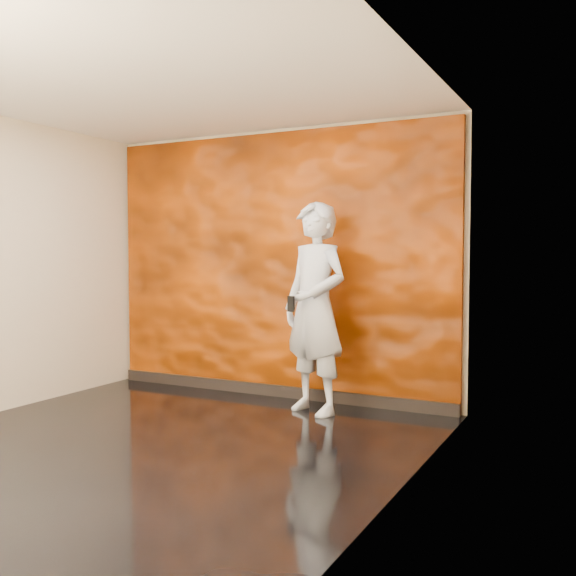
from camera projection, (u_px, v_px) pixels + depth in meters
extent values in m
cube|color=black|center=(158.00, 444.00, 5.06)|extent=(4.00, 4.00, 0.01)
cube|color=beige|center=(277.00, 263.00, 6.76)|extent=(4.00, 0.02, 2.80)
cube|color=beige|center=(406.00, 269.00, 4.08)|extent=(0.02, 4.00, 2.80)
cube|color=white|center=(154.00, 84.00, 4.91)|extent=(4.00, 4.00, 0.01)
cube|color=#C24400|center=(275.00, 265.00, 6.73)|extent=(3.90, 0.06, 2.75)
cube|color=black|center=(273.00, 390.00, 6.76)|extent=(3.90, 0.04, 0.12)
imported|color=#A4A9B5|center=(315.00, 308.00, 6.01)|extent=(0.85, 0.70, 1.98)
cube|color=black|center=(291.00, 304.00, 5.83)|extent=(0.08, 0.04, 0.14)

